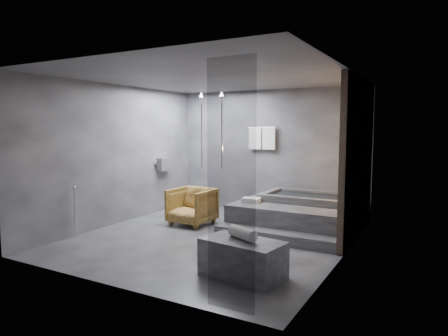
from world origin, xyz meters
The scene contains 7 objects.
room centered at (0.40, 0.24, 1.73)m, with size 5.00×5.04×2.82m.
tub_deck centered at (1.05, 1.45, 0.25)m, with size 2.20×2.00×0.50m, color #323234.
tub_step centered at (1.05, 0.27, 0.09)m, with size 2.20×0.36×0.18m, color #323234.
concrete_bench centered at (1.27, -1.41, 0.24)m, with size 1.07×0.59×0.48m, color #353538.
driftwood_chair centered at (-0.88, 0.61, 0.37)m, with size 0.79×0.81×0.74m, color #4D3413.
rolled_towel centered at (1.25, -1.37, 0.56)m, with size 0.16×0.16×0.44m, color white.
deck_towel centered at (0.28, 0.94, 0.54)m, with size 0.34×0.25×0.09m, color silver.
Camera 1 is at (3.54, -5.97, 1.95)m, focal length 32.00 mm.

